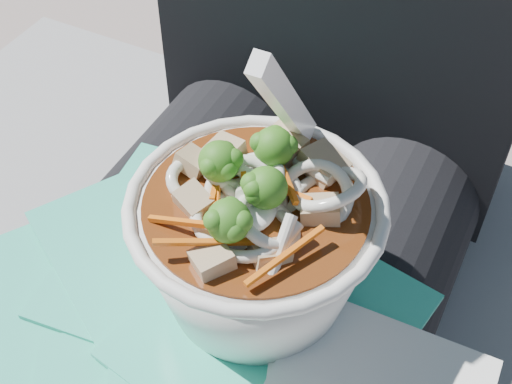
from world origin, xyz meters
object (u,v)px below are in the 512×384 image
at_px(stone_ledge, 275,378).
at_px(lap, 203,344).
at_px(udon_bowl, 256,237).
at_px(person_body, 254,245).
at_px(plastic_bag, 181,299).

bearing_deg(stone_ledge, lap, -90.00).
height_order(lap, udon_bowl, udon_bowl).
bearing_deg(stone_ledge, udon_bowl, -73.15).
height_order(person_body, udon_bowl, person_body).
distance_m(stone_ledge, udon_bowl, 0.47).
height_order(plastic_bag, udon_bowl, udon_bowl).
height_order(person_body, plastic_bag, person_body).
bearing_deg(person_body, plastic_bag, -92.91).
relative_size(stone_ledge, lap, 2.08).
bearing_deg(plastic_bag, udon_bowl, 30.05).
distance_m(stone_ledge, lap, 0.34).
distance_m(lap, udon_bowl, 0.15).
bearing_deg(plastic_bag, stone_ledge, 88.11).
relative_size(person_body, plastic_bag, 2.69).
distance_m(stone_ledge, plastic_bag, 0.41).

